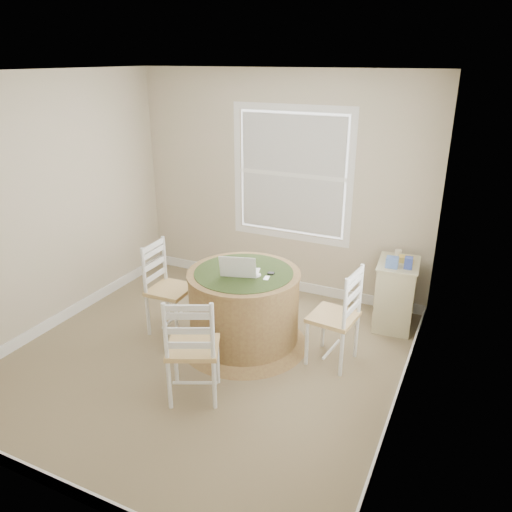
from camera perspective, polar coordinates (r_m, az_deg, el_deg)
The scene contains 14 objects.
room at distance 4.42m, azimuth -3.42°, elevation 3.20°, with size 3.64×3.64×2.64m.
round_table at distance 4.94m, azimuth -1.38°, elevation -5.67°, with size 1.28×1.28×0.79m.
chair_left at distance 5.23m, azimuth -9.76°, elevation -3.78°, with size 0.42×0.40×0.95m, color white, non-canonical shape.
chair_near at distance 4.22m, azimuth -7.22°, elevation -10.28°, with size 0.42×0.40×0.95m, color white, non-canonical shape.
chair_right at distance 4.70m, azimuth 8.83°, elevation -6.83°, with size 0.42×0.40×0.95m, color white, non-canonical shape.
laptop at distance 4.73m, azimuth -1.84°, elevation -1.75°, with size 0.41×0.38×0.24m.
mouse at distance 4.69m, azimuth 0.17°, elevation -2.25°, with size 0.06×0.10×0.03m, color white.
phone at distance 4.65m, azimuth 1.21°, elevation -2.60°, with size 0.04×0.09×0.02m, color #B7BABF.
keys at distance 4.74m, azimuth 1.73°, elevation -2.04°, with size 0.06×0.05×0.03m, color black.
corner_chest at distance 5.50m, azimuth 15.62°, elevation -4.23°, with size 0.46×0.59×0.73m.
tissue_box at distance 5.21m, azimuth 15.33°, elevation -0.67°, with size 0.12×0.12×0.10m, color #5679C4.
box_yellow at distance 5.37m, azimuth 16.76°, elevation -0.38°, with size 0.15×0.10×0.06m, color #E4C050.
box_blue at distance 5.22m, azimuth 16.99°, elevation -0.72°, with size 0.08×0.08×0.12m, color #364AA3.
cup_cream at distance 5.45m, azimuth 15.94°, elevation 0.20°, with size 0.07×0.07×0.09m, color beige.
Camera 1 is at (2.19, -3.50, 2.71)m, focal length 35.00 mm.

